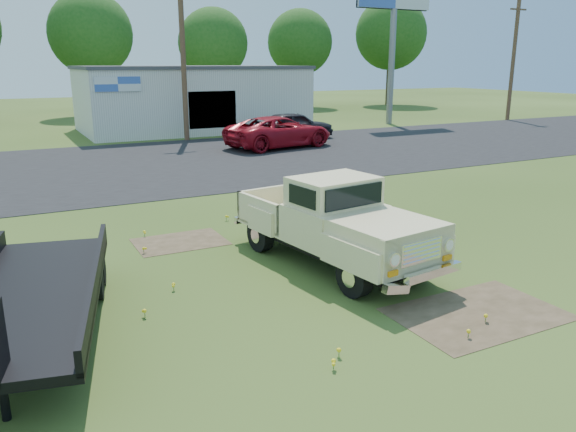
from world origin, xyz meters
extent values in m
plane|color=#304516|center=(0.00, 0.00, 0.00)|extent=(140.00, 140.00, 0.00)
cube|color=black|center=(0.00, 15.00, 0.00)|extent=(90.00, 14.00, 0.02)
cube|color=#443924|center=(1.50, -3.00, 0.00)|extent=(3.00, 2.00, 0.01)
cube|color=#443924|center=(-2.00, 3.50, 0.00)|extent=(2.20, 1.60, 0.01)
cube|color=#B8B7B3|center=(6.00, 27.00, 2.00)|extent=(14.00, 8.00, 4.00)
cube|color=#3F3F44|center=(6.00, 27.00, 4.05)|extent=(14.20, 8.20, 0.20)
cube|color=black|center=(6.00, 23.05, 1.60)|extent=(3.00, 0.10, 2.20)
cube|color=silver|center=(0.50, 22.95, 3.20)|extent=(2.50, 0.08, 0.80)
cylinder|color=slate|center=(20.00, 24.00, 4.00)|extent=(0.44, 0.44, 8.00)
cylinder|color=#4C3223|center=(4.00, 22.00, 4.50)|extent=(0.30, 0.30, 9.00)
cylinder|color=#4C3223|center=(30.00, 22.00, 4.50)|extent=(0.30, 0.30, 9.00)
cube|color=#4C3223|center=(30.00, 22.00, 8.20)|extent=(1.60, 0.12, 0.12)
cylinder|color=#3B2C1B|center=(2.00, 40.50, 1.89)|extent=(0.56, 0.56, 3.78)
sphere|color=#1B4C15|center=(2.00, 40.50, 6.64)|extent=(6.72, 6.72, 6.72)
cylinder|color=#3B2C1B|center=(12.00, 39.00, 1.71)|extent=(0.56, 0.56, 3.42)
sphere|color=#1B4C15|center=(12.00, 39.00, 6.00)|extent=(6.08, 6.08, 6.08)
cylinder|color=#3B2C1B|center=(22.00, 41.50, 1.80)|extent=(0.56, 0.56, 3.60)
sphere|color=#1B4C15|center=(22.00, 41.50, 6.32)|extent=(6.40, 6.40, 6.40)
cylinder|color=#3B2C1B|center=(32.00, 40.00, 2.07)|extent=(0.56, 0.56, 4.14)
sphere|color=#1B4C15|center=(32.00, 40.00, 7.27)|extent=(7.36, 7.36, 7.36)
imported|color=maroon|center=(7.46, 16.91, 0.81)|extent=(6.22, 3.66, 1.62)
imported|color=black|center=(9.76, 19.56, 0.79)|extent=(4.68, 1.95, 1.58)
camera|label=1|loc=(-5.73, -9.61, 4.32)|focal=35.00mm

